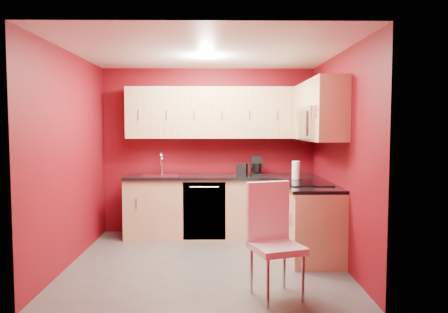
{
  "coord_description": "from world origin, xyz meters",
  "views": [
    {
      "loc": [
        0.15,
        -5.17,
        1.63
      ],
      "look_at": [
        0.22,
        0.55,
        1.23
      ],
      "focal_mm": 35.0,
      "sensor_mm": 36.0,
      "label": 1
    }
  ],
  "objects_px": {
    "coffee_maker": "(257,166)",
    "napkin_holder": "(242,169)",
    "dining_chair": "(277,241)",
    "sink": "(161,173)",
    "microwave": "(319,124)",
    "paper_towel": "(296,171)"
  },
  "relations": [
    {
      "from": "sink",
      "to": "paper_towel",
      "type": "distance_m",
      "value": 1.98
    },
    {
      "from": "dining_chair",
      "to": "microwave",
      "type": "bearing_deg",
      "value": 43.85
    },
    {
      "from": "coffee_maker",
      "to": "microwave",
      "type": "bearing_deg",
      "value": -59.83
    },
    {
      "from": "microwave",
      "to": "napkin_holder",
      "type": "bearing_deg",
      "value": 129.99
    },
    {
      "from": "coffee_maker",
      "to": "dining_chair",
      "type": "bearing_deg",
      "value": -94.1
    },
    {
      "from": "microwave",
      "to": "coffee_maker",
      "type": "bearing_deg",
      "value": 123.92
    },
    {
      "from": "sink",
      "to": "coffee_maker",
      "type": "xyz_separation_m",
      "value": [
        1.41,
        0.01,
        0.1
      ]
    },
    {
      "from": "sink",
      "to": "paper_towel",
      "type": "xyz_separation_m",
      "value": [
        1.89,
        -0.58,
        0.09
      ]
    },
    {
      "from": "coffee_maker",
      "to": "napkin_holder",
      "type": "height_order",
      "value": "coffee_maker"
    },
    {
      "from": "paper_towel",
      "to": "sink",
      "type": "bearing_deg",
      "value": 163.04
    },
    {
      "from": "microwave",
      "to": "dining_chair",
      "type": "height_order",
      "value": "microwave"
    },
    {
      "from": "coffee_maker",
      "to": "dining_chair",
      "type": "xyz_separation_m",
      "value": [
        -0.01,
        -2.34,
        -0.5
      ]
    },
    {
      "from": "dining_chair",
      "to": "paper_towel",
      "type": "bearing_deg",
      "value": 55.92
    },
    {
      "from": "sink",
      "to": "microwave",
      "type": "bearing_deg",
      "value": -25.6
    },
    {
      "from": "microwave",
      "to": "dining_chair",
      "type": "distance_m",
      "value": 1.87
    },
    {
      "from": "dining_chair",
      "to": "napkin_holder",
      "type": "bearing_deg",
      "value": 76.3
    },
    {
      "from": "paper_towel",
      "to": "dining_chair",
      "type": "height_order",
      "value": "paper_towel"
    },
    {
      "from": "dining_chair",
      "to": "sink",
      "type": "bearing_deg",
      "value": 102.51
    },
    {
      "from": "sink",
      "to": "dining_chair",
      "type": "xyz_separation_m",
      "value": [
        1.4,
        -2.33,
        -0.4
      ]
    },
    {
      "from": "napkin_holder",
      "to": "dining_chair",
      "type": "distance_m",
      "value": 2.44
    },
    {
      "from": "coffee_maker",
      "to": "paper_towel",
      "type": "relative_size",
      "value": 1.08
    },
    {
      "from": "napkin_holder",
      "to": "paper_towel",
      "type": "distance_m",
      "value": 0.94
    }
  ]
}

